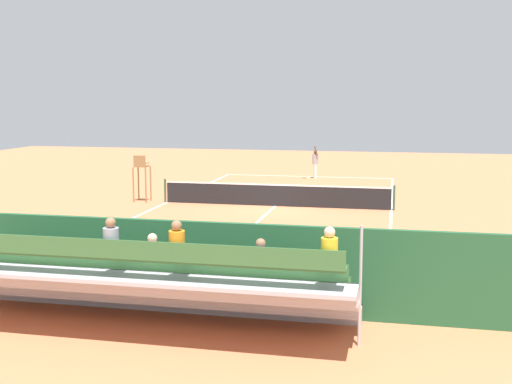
{
  "coord_description": "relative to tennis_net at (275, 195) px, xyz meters",
  "views": [
    {
      "loc": [
        -5.05,
        27.38,
        4.7
      ],
      "look_at": [
        0.0,
        4.0,
        1.2
      ],
      "focal_mm": 45.06,
      "sensor_mm": 36.0,
      "label": 1
    }
  ],
  "objects": [
    {
      "name": "court_line_markings",
      "position": [
        0.0,
        -0.04,
        -0.5
      ],
      "size": [
        10.1,
        22.2,
        0.01
      ],
      "color": "white",
      "rests_on": "ground"
    },
    {
      "name": "equipment_bag",
      "position": [
        0.32,
        13.4,
        -0.32
      ],
      "size": [
        0.9,
        0.36,
        0.36
      ],
      "primitive_type": "cube",
      "color": "#B22D2D",
      "rests_on": "ground"
    },
    {
      "name": "tennis_ball_near",
      "position": [
        1.44,
        -7.97,
        -0.47
      ],
      "size": [
        0.07,
        0.07,
        0.07
      ],
      "primitive_type": "sphere",
      "color": "#CCDB33",
      "rests_on": "ground"
    },
    {
      "name": "umpire_chair",
      "position": [
        6.2,
        0.08,
        0.81
      ],
      "size": [
        0.67,
        0.67,
        2.14
      ],
      "color": "olive",
      "rests_on": "ground"
    },
    {
      "name": "tennis_racket",
      "position": [
        -0.12,
        -10.15,
        -0.49
      ],
      "size": [
        0.56,
        0.31,
        0.03
      ],
      "color": "black",
      "rests_on": "ground"
    },
    {
      "name": "courtside_bench",
      "position": [
        -1.83,
        13.27,
        0.06
      ],
      "size": [
        1.8,
        0.4,
        0.93
      ],
      "color": "#9E754C",
      "rests_on": "ground"
    },
    {
      "name": "bleacher_stand",
      "position": [
        -0.1,
        15.37,
        0.45
      ],
      "size": [
        9.06,
        2.4,
        2.48
      ],
      "color": "#B2B2B7",
      "rests_on": "ground"
    },
    {
      "name": "ground_plane",
      "position": [
        0.0,
        0.0,
        -0.5
      ],
      "size": [
        60.0,
        60.0,
        0.0
      ],
      "primitive_type": "plane",
      "color": "#CC7047"
    },
    {
      "name": "backdrop_wall",
      "position": [
        0.0,
        14.0,
        0.5
      ],
      "size": [
        18.0,
        0.16,
        2.0
      ],
      "primitive_type": "cube",
      "color": "#235633",
      "rests_on": "ground"
    },
    {
      "name": "tennis_net",
      "position": [
        0.0,
        0.0,
        0.0
      ],
      "size": [
        10.3,
        0.1,
        1.07
      ],
      "color": "black",
      "rests_on": "ground"
    },
    {
      "name": "tennis_player",
      "position": [
        -0.51,
        -10.24,
        0.51
      ],
      "size": [
        0.44,
        0.56,
        1.93
      ],
      "color": "white",
      "rests_on": "ground"
    }
  ]
}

